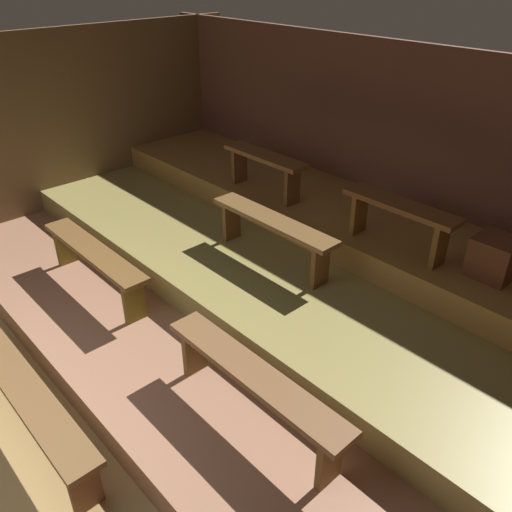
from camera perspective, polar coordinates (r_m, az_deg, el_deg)
The scene contains 13 objects.
ground at distance 4.85m, azimuth -4.98°, elevation -9.78°, with size 7.19×5.65×0.08m, color #987846.
wall_back at distance 5.85m, azimuth 14.00°, elevation 10.50°, with size 7.19×0.06×2.35m, color brown.
wall_left at distance 6.86m, azimuth -22.78°, elevation 11.96°, with size 0.06×5.65×2.35m, color brown.
platform_lower at distance 5.03m, azimuth 0.10°, elevation -5.47°, with size 6.39×3.70×0.26m, color #9C6C52.
platform_middle at distance 5.23m, azimuth 4.73°, elevation -0.64°, with size 6.39×2.55×0.26m, color olive.
platform_upper at distance 5.56m, azimuth 9.51°, elevation 4.05°, with size 6.39×1.23×0.26m, color #A3763B.
bench_floor_center at distance 4.20m, azimuth -24.21°, elevation -13.24°, with size 2.03×0.25×0.44m.
bench_lower_left at distance 5.08m, azimuth -17.31°, elevation -0.14°, with size 1.58×0.25×0.44m.
bench_lower_right at distance 3.55m, azimuth -0.22°, elevation -13.59°, with size 1.58×0.25×0.44m.
bench_middle_center at distance 4.83m, azimuth 1.83°, elevation 3.14°, with size 1.43×0.25×0.44m.
bench_upper_left at distance 5.66m, azimuth 0.95°, elevation 10.07°, with size 1.07×0.25×0.44m.
bench_upper_right at distance 4.68m, azimuth 15.42°, elevation 4.42°, with size 1.07×0.25×0.44m.
wooden_crate_upper at distance 4.61m, azimuth 24.69°, elevation -0.12°, with size 0.34×0.34×0.34m, color brown.
Camera 1 is at (2.99, 0.23, 3.07)m, focal length 36.51 mm.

